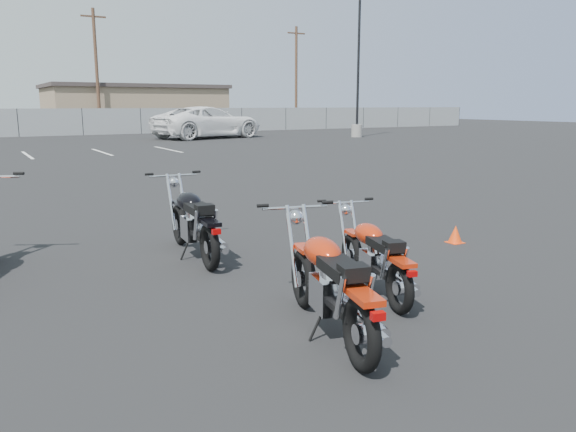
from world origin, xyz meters
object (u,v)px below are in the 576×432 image
motorcycle_second_black (194,222)px  motorcycle_third_red (330,284)px  white_van (208,113)px  motorcycle_rear_red (375,257)px

motorcycle_second_black → motorcycle_third_red: size_ratio=1.02×
white_van → motorcycle_third_red: bearing=146.5°
motorcycle_third_red → white_van: white_van is taller
motorcycle_second_black → motorcycle_rear_red: size_ratio=1.16×
motorcycle_second_black → motorcycle_rear_red: (1.16, -2.45, -0.07)m
motorcycle_second_black → motorcycle_rear_red: bearing=-64.6°
motorcycle_second_black → white_van: bearing=67.3°
motorcycle_third_red → white_van: size_ratio=0.27×
motorcycle_second_black → white_van: white_van is taller
motorcycle_rear_red → motorcycle_third_red: bearing=-146.9°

